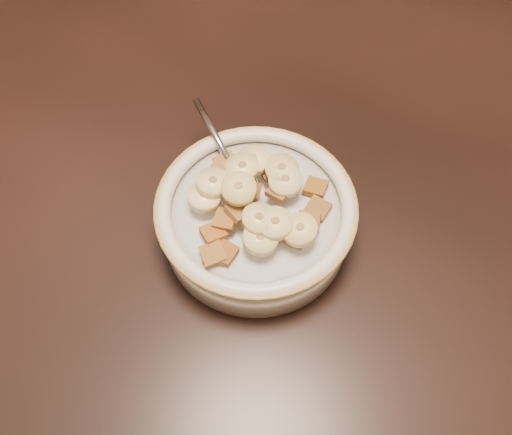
% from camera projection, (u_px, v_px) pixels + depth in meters
% --- Properties ---
extents(floor, '(4.00, 4.50, 0.10)m').
position_uv_depth(floor, '(176.00, 322.00, 1.36)').
color(floor, '#422816').
rests_on(floor, ground).
extents(table, '(1.43, 0.95, 0.04)m').
position_uv_depth(table, '(100.00, 89.00, 0.70)').
color(table, black).
rests_on(table, floor).
extents(cereal_bowl, '(0.18, 0.18, 0.04)m').
position_uv_depth(cereal_bowl, '(256.00, 222.00, 0.55)').
color(cereal_bowl, silver).
rests_on(cereal_bowl, table).
extents(milk, '(0.15, 0.15, 0.00)m').
position_uv_depth(milk, '(256.00, 210.00, 0.53)').
color(milk, silver).
rests_on(milk, cereal_bowl).
extents(spoon, '(0.05, 0.05, 0.01)m').
position_uv_depth(spoon, '(242.00, 185.00, 0.54)').
color(spoon, '#AFB1BC').
rests_on(spoon, cereal_bowl).
extents(cereal_square_0, '(0.02, 0.02, 0.01)m').
position_uv_depth(cereal_square_0, '(249.00, 190.00, 0.51)').
color(cereal_square_0, brown).
rests_on(cereal_square_0, milk).
extents(cereal_square_1, '(0.02, 0.03, 0.01)m').
position_uv_depth(cereal_square_1, '(318.00, 209.00, 0.52)').
color(cereal_square_1, brown).
rests_on(cereal_square_1, milk).
extents(cereal_square_2, '(0.02, 0.02, 0.01)m').
position_uv_depth(cereal_square_2, '(296.00, 236.00, 0.51)').
color(cereal_square_2, brown).
rests_on(cereal_square_2, milk).
extents(cereal_square_3, '(0.02, 0.02, 0.01)m').
position_uv_depth(cereal_square_3, '(243.00, 194.00, 0.51)').
color(cereal_square_3, olive).
rests_on(cereal_square_3, milk).
extents(cereal_square_4, '(0.03, 0.03, 0.01)m').
position_uv_depth(cereal_square_4, '(289.00, 232.00, 0.50)').
color(cereal_square_4, brown).
rests_on(cereal_square_4, milk).
extents(cereal_square_5, '(0.02, 0.02, 0.01)m').
position_uv_depth(cereal_square_5, '(225.00, 219.00, 0.51)').
color(cereal_square_5, '#9C5522').
rests_on(cereal_square_5, milk).
extents(cereal_square_6, '(0.03, 0.03, 0.01)m').
position_uv_depth(cereal_square_6, '(278.00, 173.00, 0.53)').
color(cereal_square_6, olive).
rests_on(cereal_square_6, milk).
extents(cereal_square_7, '(0.03, 0.03, 0.01)m').
position_uv_depth(cereal_square_7, '(271.00, 171.00, 0.53)').
color(cereal_square_7, brown).
rests_on(cereal_square_7, milk).
extents(cereal_square_8, '(0.03, 0.03, 0.01)m').
position_uv_depth(cereal_square_8, '(213.00, 254.00, 0.50)').
color(cereal_square_8, brown).
rests_on(cereal_square_8, milk).
extents(cereal_square_9, '(0.03, 0.03, 0.01)m').
position_uv_depth(cereal_square_9, '(246.00, 160.00, 0.55)').
color(cereal_square_9, brown).
rests_on(cereal_square_9, milk).
extents(cereal_square_10, '(0.03, 0.03, 0.01)m').
position_uv_depth(cereal_square_10, '(214.00, 180.00, 0.54)').
color(cereal_square_10, '#8E581F').
rests_on(cereal_square_10, milk).
extents(cereal_square_11, '(0.02, 0.02, 0.01)m').
position_uv_depth(cereal_square_11, '(316.00, 187.00, 0.54)').
color(cereal_square_11, '#90571A').
rests_on(cereal_square_11, milk).
extents(cereal_square_12, '(0.02, 0.02, 0.01)m').
position_uv_depth(cereal_square_12, '(224.00, 252.00, 0.50)').
color(cereal_square_12, brown).
rests_on(cereal_square_12, milk).
extents(cereal_square_13, '(0.03, 0.03, 0.01)m').
position_uv_depth(cereal_square_13, '(214.00, 233.00, 0.51)').
color(cereal_square_13, brown).
rests_on(cereal_square_13, milk).
extents(cereal_square_14, '(0.03, 0.03, 0.01)m').
position_uv_depth(cereal_square_14, '(226.00, 163.00, 0.55)').
color(cereal_square_14, brown).
rests_on(cereal_square_14, milk).
extents(cereal_square_15, '(0.02, 0.02, 0.01)m').
position_uv_depth(cereal_square_15, '(216.00, 255.00, 0.50)').
color(cereal_square_15, '#9E6A33').
rests_on(cereal_square_15, milk).
extents(cereal_square_16, '(0.03, 0.03, 0.01)m').
position_uv_depth(cereal_square_16, '(280.00, 191.00, 0.52)').
color(cereal_square_16, '#96572D').
rests_on(cereal_square_16, milk).
extents(cereal_square_17, '(0.02, 0.02, 0.01)m').
position_uv_depth(cereal_square_17, '(244.00, 176.00, 0.53)').
color(cereal_square_17, brown).
rests_on(cereal_square_17, milk).
extents(cereal_square_18, '(0.02, 0.02, 0.01)m').
position_uv_depth(cereal_square_18, '(221.00, 169.00, 0.54)').
color(cereal_square_18, olive).
rests_on(cereal_square_18, milk).
extents(cereal_square_19, '(0.03, 0.03, 0.01)m').
position_uv_depth(cereal_square_19, '(239.00, 211.00, 0.50)').
color(cereal_square_19, brown).
rests_on(cereal_square_19, milk).
extents(cereal_square_20, '(0.02, 0.02, 0.01)m').
position_uv_depth(cereal_square_20, '(309.00, 222.00, 0.51)').
color(cereal_square_20, '#905E25').
rests_on(cereal_square_20, milk).
extents(banana_slice_0, '(0.04, 0.04, 0.01)m').
position_uv_depth(banana_slice_0, '(285.00, 181.00, 0.52)').
color(banana_slice_0, '#D2C488').
rests_on(banana_slice_0, milk).
extents(banana_slice_1, '(0.04, 0.04, 0.01)m').
position_uv_depth(banana_slice_1, '(253.00, 161.00, 0.53)').
color(banana_slice_1, '#F2D47F').
rests_on(banana_slice_1, milk).
extents(banana_slice_2, '(0.03, 0.03, 0.02)m').
position_uv_depth(banana_slice_2, '(213.00, 183.00, 0.51)').
color(banana_slice_2, '#FEE8A1').
rests_on(banana_slice_2, milk).
extents(banana_slice_3, '(0.04, 0.04, 0.01)m').
position_uv_depth(banana_slice_3, '(204.00, 197.00, 0.52)').
color(banana_slice_3, '#FFE89D').
rests_on(banana_slice_3, milk).
extents(banana_slice_4, '(0.03, 0.03, 0.01)m').
position_uv_depth(banana_slice_4, '(275.00, 223.00, 0.49)').
color(banana_slice_4, '#D8C689').
rests_on(banana_slice_4, milk).
extents(banana_slice_5, '(0.04, 0.04, 0.02)m').
position_uv_depth(banana_slice_5, '(300.00, 230.00, 0.49)').
color(banana_slice_5, '#DBBE6C').
rests_on(banana_slice_5, milk).
extents(banana_slice_6, '(0.03, 0.03, 0.02)m').
position_uv_depth(banana_slice_6, '(259.00, 219.00, 0.49)').
color(banana_slice_6, beige).
rests_on(banana_slice_6, milk).
extents(banana_slice_7, '(0.04, 0.04, 0.01)m').
position_uv_depth(banana_slice_7, '(242.00, 168.00, 0.52)').
color(banana_slice_7, '#EBD072').
rests_on(banana_slice_7, milk).
extents(banana_slice_8, '(0.04, 0.04, 0.01)m').
position_uv_depth(banana_slice_8, '(239.00, 189.00, 0.50)').
color(banana_slice_8, '#D2BC6B').
rests_on(banana_slice_8, milk).
extents(banana_slice_9, '(0.04, 0.04, 0.01)m').
position_uv_depth(banana_slice_9, '(260.00, 239.00, 0.49)').
color(banana_slice_9, beige).
rests_on(banana_slice_9, milk).
extents(banana_slice_10, '(0.04, 0.04, 0.01)m').
position_uv_depth(banana_slice_10, '(282.00, 170.00, 0.52)').
color(banana_slice_10, '#D2C46B').
rests_on(banana_slice_10, milk).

